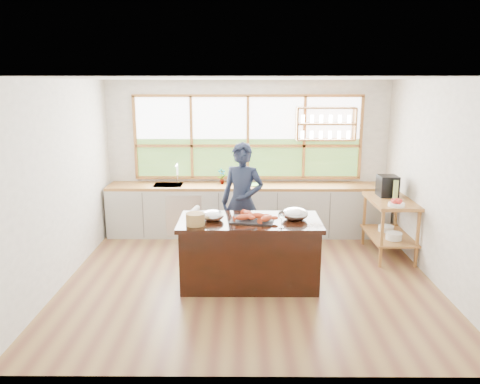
{
  "coord_description": "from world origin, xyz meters",
  "views": [
    {
      "loc": [
        -0.09,
        -6.06,
        2.65
      ],
      "look_at": [
        -0.13,
        0.15,
        1.19
      ],
      "focal_mm": 35.0,
      "sensor_mm": 36.0,
      "label": 1
    }
  ],
  "objects_px": {
    "island": "(249,252)",
    "wicker_basket": "(195,219)",
    "cook": "(242,202)",
    "espresso_machine": "(388,186)"
  },
  "relations": [
    {
      "from": "island",
      "to": "wicker_basket",
      "type": "distance_m",
      "value": 0.89
    },
    {
      "from": "cook",
      "to": "wicker_basket",
      "type": "distance_m",
      "value": 1.31
    },
    {
      "from": "island",
      "to": "cook",
      "type": "relative_size",
      "value": 1.03
    },
    {
      "from": "espresso_machine",
      "to": "wicker_basket",
      "type": "relative_size",
      "value": 1.37
    },
    {
      "from": "island",
      "to": "cook",
      "type": "xyz_separation_m",
      "value": [
        -0.1,
        0.93,
        0.44
      ]
    },
    {
      "from": "island",
      "to": "cook",
      "type": "bearing_deg",
      "value": 95.88
    },
    {
      "from": "island",
      "to": "wicker_basket",
      "type": "xyz_separation_m",
      "value": [
        -0.69,
        -0.24,
        0.52
      ]
    },
    {
      "from": "island",
      "to": "espresso_machine",
      "type": "relative_size",
      "value": 5.63
    },
    {
      "from": "wicker_basket",
      "to": "cook",
      "type": "bearing_deg",
      "value": 63.09
    },
    {
      "from": "cook",
      "to": "espresso_machine",
      "type": "relative_size",
      "value": 5.46
    }
  ]
}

